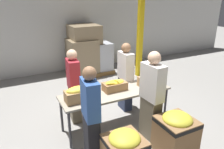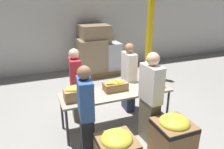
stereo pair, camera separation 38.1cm
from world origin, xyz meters
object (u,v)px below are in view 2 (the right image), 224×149
banana_box_0 (77,92)px  volunteer_0 (129,78)px  volunteer_2 (76,85)px  pallet_stack_0 (92,57)px  volunteer_3 (86,114)px  donation_bin_1 (173,136)px  banana_box_2 (152,81)px  pallet_stack_1 (94,50)px  support_pillar (150,17)px  banana_box_1 (115,85)px  pallet_stack_2 (105,58)px  volunteer_1 (150,99)px  sorting_table (116,94)px

banana_box_0 → volunteer_0: 1.52m
volunteer_2 → pallet_stack_0: volunteer_2 is taller
volunteer_0 → volunteer_3: bearing=-45.7°
volunteer_3 → donation_bin_1: (1.37, -0.57, -0.41)m
banana_box_2 → pallet_stack_1: pallet_stack_1 is taller
volunteer_0 → support_pillar: (1.59, 1.82, 1.17)m
banana_box_1 → banana_box_2: bearing=-9.1°
pallet_stack_2 → donation_bin_1: bearing=-95.2°
volunteer_2 → donation_bin_1: bearing=39.5°
banana_box_0 → volunteer_1: volunteer_1 is taller
banana_box_0 → pallet_stack_0: 3.61m
volunteer_0 → pallet_stack_1: bearing=-178.3°
support_pillar → banana_box_2: bearing=-118.8°
volunteer_0 → banana_box_1: bearing=-45.7°
sorting_table → volunteer_0: (0.55, 0.56, 0.08)m
sorting_table → banana_box_1: 0.18m
volunteer_0 → pallet_stack_2: volunteer_0 is taller
volunteer_0 → donation_bin_1: size_ratio=2.09×
pallet_stack_1 → pallet_stack_2: 0.50m
banana_box_1 → donation_bin_1: 1.51m
banana_box_2 → volunteer_2: size_ratio=0.30×
pallet_stack_0 → sorting_table: bearing=-97.5°
donation_bin_1 → pallet_stack_1: bearing=89.5°
volunteer_2 → donation_bin_1: size_ratio=2.07×
banana_box_2 → banana_box_0: bearing=-179.9°
donation_bin_1 → support_pillar: size_ratio=0.20×
banana_box_2 → donation_bin_1: bearing=-102.6°
banana_box_0 → pallet_stack_2: (1.79, 3.42, -0.42)m
banana_box_2 → pallet_stack_2: size_ratio=0.45×
sorting_table → volunteer_2: bearing=139.6°
banana_box_0 → pallet_stack_1: size_ratio=0.29×
sorting_table → banana_box_0: bearing=-176.0°
banana_box_2 → pallet_stack_1: bearing=93.7°
banana_box_1 → pallet_stack_0: bearing=82.5°
pallet_stack_0 → pallet_stack_1: bearing=42.7°
support_pillar → pallet_stack_0: (-1.71, 0.93, -1.38)m
sorting_table → donation_bin_1: 1.40m
pallet_stack_2 → banana_box_1: bearing=-106.1°
volunteer_1 → support_pillar: (1.73, 3.04, 1.12)m
volunteer_2 → support_pillar: (2.86, 1.77, 1.18)m
donation_bin_1 → volunteer_1: bearing=102.4°
volunteer_0 → support_pillar: support_pillar is taller
banana_box_0 → banana_box_2: 1.64m
sorting_table → support_pillar: bearing=48.0°
banana_box_1 → donation_bin_1: banana_box_1 is taller
volunteer_3 → pallet_stack_2: 4.43m
pallet_stack_2 → banana_box_0: bearing=-117.6°
banana_box_2 → volunteer_3: volunteer_3 is taller
volunteer_0 → pallet_stack_2: 2.85m
volunteer_2 → pallet_stack_0: 2.94m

